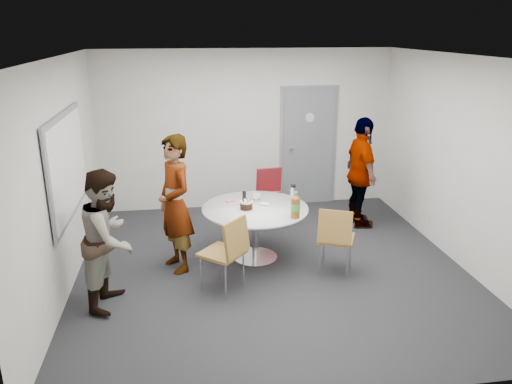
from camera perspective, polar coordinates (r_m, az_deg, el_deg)
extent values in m
plane|color=#222226|center=(6.67, 1.76, -8.64)|extent=(5.00, 5.00, 0.00)
plane|color=silver|center=(5.95, 2.02, 15.21)|extent=(5.00, 5.00, 0.00)
plane|color=silver|center=(8.58, -1.16, 7.08)|extent=(5.00, 0.00, 5.00)
plane|color=silver|center=(6.24, -21.33, 1.49)|extent=(0.00, 5.00, 5.00)
plane|color=silver|center=(7.06, 22.30, 3.23)|extent=(0.00, 5.00, 5.00)
plane|color=silver|center=(3.89, 8.61, -7.33)|extent=(5.00, 0.00, 5.00)
cube|color=slate|center=(8.83, 6.00, 5.14)|extent=(0.90, 0.05, 2.05)
cube|color=gray|center=(8.85, 5.96, 5.18)|extent=(1.02, 0.04, 2.12)
cylinder|color=#B2BFC6|center=(8.69, 6.17, 8.47)|extent=(0.16, 0.01, 0.16)
cylinder|color=silver|center=(8.70, 4.05, 4.96)|extent=(0.04, 0.14, 0.04)
cube|color=gray|center=(6.39, -20.77, 2.87)|extent=(0.03, 1.90, 1.25)
cube|color=white|center=(6.39, -20.59, 2.88)|extent=(0.01, 1.78, 1.13)
cylinder|color=white|center=(6.65, -0.10, -1.89)|extent=(1.42, 1.42, 0.03)
cylinder|color=silver|center=(6.78, -0.09, -4.75)|extent=(0.09, 0.09, 0.69)
cylinder|color=silver|center=(6.93, -0.09, -7.44)|extent=(0.61, 0.61, 0.02)
cylinder|color=white|center=(6.57, -1.11, -1.98)|extent=(0.22, 0.22, 0.01)
cylinder|color=black|center=(6.55, -1.12, -1.58)|extent=(0.17, 0.17, 0.09)
cylinder|color=white|center=(6.53, -1.12, -1.12)|extent=(0.17, 0.17, 0.02)
cylinder|color=brown|center=(6.26, 4.52, -1.83)|extent=(0.11, 0.11, 0.26)
cylinder|color=#51933A|center=(6.26, 4.52, -1.73)|extent=(0.12, 0.12, 0.10)
cone|color=brown|center=(6.21, 4.56, -0.45)|extent=(0.11, 0.11, 0.05)
cylinder|color=#52A74B|center=(6.20, 4.57, -0.09)|extent=(0.04, 0.04, 0.03)
imported|color=white|center=(6.93, 0.01, -0.46)|extent=(0.18, 0.18, 0.10)
cylinder|color=black|center=(6.96, -1.35, -0.28)|extent=(0.05, 0.05, 0.12)
cylinder|color=silver|center=(6.89, 4.25, -0.21)|extent=(0.07, 0.07, 0.20)
cylinder|color=black|center=(6.85, 4.28, 0.70)|extent=(0.08, 0.08, 0.03)
cube|color=#D0686A|center=(6.86, -2.97, -1.02)|extent=(0.14, 0.09, 0.02)
ellipsoid|color=white|center=(6.73, 1.03, -1.39)|extent=(0.18, 0.18, 0.03)
cube|color=brown|center=(5.96, -3.91, -6.97)|extent=(0.63, 0.63, 0.04)
cube|color=brown|center=(5.74, -2.25, -5.26)|extent=(0.36, 0.38, 0.43)
cylinder|color=silver|center=(6.29, -4.20, -7.97)|extent=(0.02, 0.02, 0.48)
cylinder|color=silver|center=(6.04, -6.31, -9.22)|extent=(0.02, 0.02, 0.48)
cylinder|color=silver|center=(6.10, -1.45, -8.81)|extent=(0.02, 0.02, 0.48)
cylinder|color=silver|center=(5.84, -3.50, -10.16)|extent=(0.02, 0.02, 0.48)
cube|color=brown|center=(6.46, 9.15, -5.25)|extent=(0.58, 0.58, 0.04)
cube|color=brown|center=(6.18, 9.02, -3.97)|extent=(0.42, 0.26, 0.42)
cylinder|color=silver|center=(6.70, 10.74, -6.64)|extent=(0.02, 0.02, 0.47)
cylinder|color=silver|center=(6.73, 7.74, -6.34)|extent=(0.02, 0.02, 0.47)
cylinder|color=silver|center=(6.38, 10.42, -7.93)|extent=(0.02, 0.02, 0.47)
cylinder|color=silver|center=(6.41, 7.27, -7.61)|extent=(0.02, 0.02, 0.47)
cube|color=maroon|center=(7.88, 1.86, -0.67)|extent=(0.47, 0.47, 0.04)
cube|color=maroon|center=(7.99, 1.48, 1.38)|extent=(0.42, 0.13, 0.41)
cylinder|color=silver|center=(7.76, 0.95, -2.78)|extent=(0.02, 0.02, 0.46)
cylinder|color=silver|center=(7.85, 3.40, -2.56)|extent=(0.02, 0.02, 0.46)
cylinder|color=silver|center=(8.07, 0.32, -1.92)|extent=(0.02, 0.02, 0.46)
cylinder|color=silver|center=(8.16, 2.69, -1.72)|extent=(0.02, 0.02, 0.46)
imported|color=#A5C6EA|center=(6.40, -9.23, -1.38)|extent=(0.65, 0.77, 1.78)
imported|color=white|center=(5.79, -16.52, -5.12)|extent=(0.76, 0.89, 1.59)
imported|color=black|center=(7.91, 11.92, 2.13)|extent=(0.43, 1.02, 1.74)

